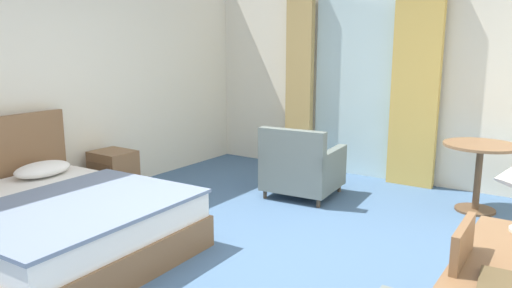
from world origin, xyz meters
TOP-DOWN VIEW (x-y plane):
  - ground at (0.00, 0.00)m, footprint 5.62×6.92m
  - wall_back at (0.00, 3.20)m, footprint 5.22×0.12m
  - wall_left at (-2.55, 0.00)m, footprint 0.12×6.52m
  - balcony_glass_door at (-0.28, 3.12)m, footprint 1.18×0.02m
  - curtain_panel_left at (-1.09, 3.02)m, footprint 0.40×0.10m
  - curtain_panel_right at (0.54, 3.02)m, footprint 0.58×0.10m
  - bed at (-1.36, -0.80)m, footprint 2.13×1.86m
  - nightstand at (-2.15, 0.55)m, footprint 0.46×0.40m
  - armchair_by_window at (-0.38, 1.83)m, footprint 0.85×0.85m
  - round_cafe_table at (1.43, 2.42)m, footprint 0.75×0.75m

SIDE VIEW (x-z plane):
  - ground at x=0.00m, z-range -0.10..0.00m
  - bed at x=-1.36m, z-range -0.26..0.82m
  - nightstand at x=-2.15m, z-range 0.00..0.56m
  - armchair_by_window at x=-0.38m, z-range -0.08..0.76m
  - round_cafe_table at x=1.43m, z-range 0.18..0.92m
  - balcony_glass_door at x=-0.28m, z-range 0.00..2.51m
  - curtain_panel_left at x=-1.09m, z-range 0.00..2.70m
  - curtain_panel_right at x=0.54m, z-range 0.00..2.70m
  - wall_back at x=0.00m, z-range 0.00..2.86m
  - wall_left at x=-2.55m, z-range 0.00..2.86m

